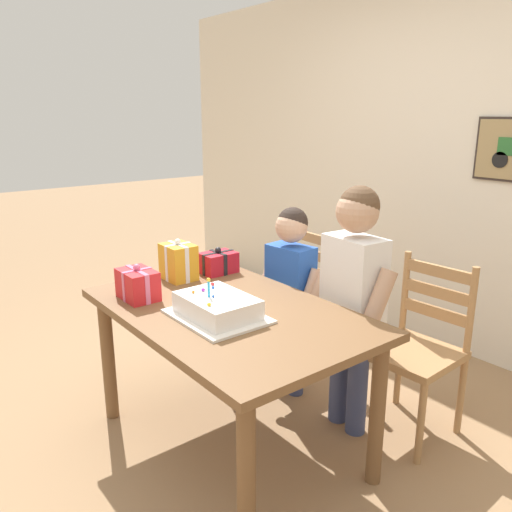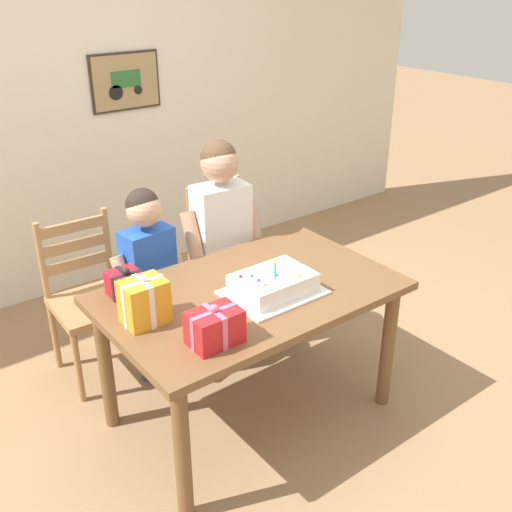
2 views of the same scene
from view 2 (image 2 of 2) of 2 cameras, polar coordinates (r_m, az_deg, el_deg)
The scene contains 11 objects.
ground_plane at distance 3.32m, azimuth -0.51°, elevation -14.51°, with size 20.00×20.00×0.00m, color #997551.
back_wall at distance 4.33m, azimuth -16.69°, elevation 13.55°, with size 6.40×0.11×2.60m.
dining_table at distance 2.94m, azimuth -0.56°, elevation -4.87°, with size 1.40×0.89×0.75m.
birthday_cake at distance 2.83m, azimuth 1.64°, elevation -2.72°, with size 0.44×0.34×0.19m.
gift_box_red_large at distance 2.47m, azimuth -3.93°, elevation -6.73°, with size 0.22×0.15×0.18m.
gift_box_beside_cake at distance 2.63m, azimuth -10.55°, elevation -4.28°, with size 0.19×0.15×0.23m.
gift_box_corner_small at distance 2.85m, azimuth -12.07°, elevation -2.78°, with size 0.15×0.20×0.16m.
chair_left at distance 3.49m, azimuth -15.42°, elevation -3.92°, with size 0.44×0.44×0.92m.
chair_right at distance 3.88m, azimuth -2.56°, elevation 0.20°, with size 0.44×0.44×0.92m.
child_older at distance 3.43m, azimuth -3.28°, elevation 2.63°, with size 0.49×0.28×1.31m.
child_younger at distance 3.26m, azimuth -10.09°, elevation -1.12°, with size 0.42×0.25×1.13m.
Camera 2 is at (-1.51, -2.02, 2.15)m, focal length 42.24 mm.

